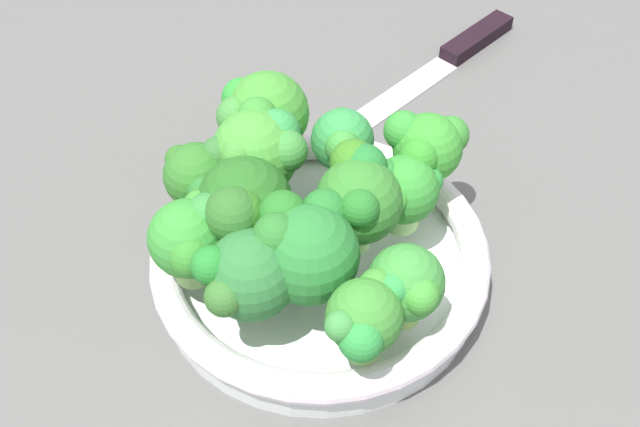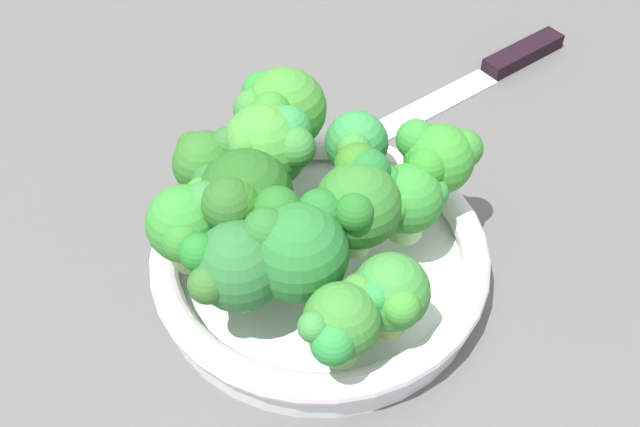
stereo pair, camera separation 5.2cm
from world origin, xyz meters
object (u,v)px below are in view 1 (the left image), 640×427
(broccoli_floret_1, at_px, (342,141))
(broccoli_floret_11, at_px, (364,319))
(broccoli_floret_10, at_px, (426,147))
(broccoli_floret_0, at_px, (406,285))
(broccoli_floret_9, at_px, (402,190))
(broccoli_floret_8, at_px, (260,152))
(bowl, at_px, (320,258))
(broccoli_floret_3, at_px, (359,195))
(broccoli_floret_6, at_px, (305,247))
(knife, at_px, (448,59))
(broccoli_floret_5, at_px, (262,113))
(broccoli_floret_4, at_px, (242,208))
(broccoli_floret_2, at_px, (247,276))
(broccoli_floret_7, at_px, (192,237))

(broccoli_floret_1, height_order, broccoli_floret_11, broccoli_floret_11)
(broccoli_floret_10, bearing_deg, broccoli_floret_0, 110.81)
(broccoli_floret_9, bearing_deg, broccoli_floret_8, 17.90)
(bowl, xyz_separation_m, broccoli_floret_11, (-0.07, 0.07, 0.06))
(broccoli_floret_0, xyz_separation_m, broccoli_floret_1, (0.10, -0.10, -0.00))
(broccoli_floret_3, xyz_separation_m, broccoli_floret_6, (0.01, 0.06, -0.00))
(broccoli_floret_0, bearing_deg, knife, -70.70)
(broccoli_floret_5, height_order, broccoli_floret_10, broccoli_floret_5)
(broccoli_floret_1, relative_size, broccoli_floret_11, 0.92)
(broccoli_floret_4, bearing_deg, broccoli_floret_3, -141.50)
(broccoli_floret_2, bearing_deg, broccoli_floret_10, -105.38)
(broccoli_floret_2, height_order, broccoli_floret_11, broccoli_floret_2)
(broccoli_floret_3, bearing_deg, broccoli_floret_4, 38.50)
(broccoli_floret_8, height_order, knife, broccoli_floret_8)
(broccoli_floret_11, bearing_deg, bowl, -42.57)
(bowl, height_order, broccoli_floret_6, broccoli_floret_6)
(broccoli_floret_2, xyz_separation_m, broccoli_floret_11, (-0.08, -0.01, -0.00))
(broccoli_floret_5, distance_m, broccoli_floret_7, 0.12)
(broccoli_floret_2, bearing_deg, broccoli_floret_4, -50.97)
(broccoli_floret_2, bearing_deg, knife, -86.02)
(broccoli_floret_10, xyz_separation_m, knife, (0.07, -0.21, -0.08))
(broccoli_floret_11, bearing_deg, broccoli_floret_4, -15.24)
(broccoli_floret_10, bearing_deg, bowl, 65.86)
(broccoli_floret_3, distance_m, broccoli_floret_7, 0.12)
(broccoli_floret_11, bearing_deg, broccoli_floret_9, -74.31)
(broccoli_floret_4, relative_size, broccoli_floret_7, 1.14)
(broccoli_floret_6, bearing_deg, broccoli_floret_1, -71.24)
(bowl, height_order, broccoli_floret_10, broccoli_floret_10)
(broccoli_floret_0, distance_m, broccoli_floret_10, 0.12)
(broccoli_floret_5, relative_size, knife, 0.30)
(broccoli_floret_0, xyz_separation_m, broccoli_floret_2, (0.09, 0.05, 0.00))
(broccoli_floret_1, bearing_deg, broccoli_floret_8, 57.66)
(broccoli_floret_4, bearing_deg, knife, -91.35)
(broccoli_floret_11, bearing_deg, broccoli_floret_5, -36.99)
(broccoli_floret_2, bearing_deg, broccoli_floret_6, -120.76)
(broccoli_floret_9, height_order, broccoli_floret_11, same)
(broccoli_floret_9, distance_m, broccoli_floret_11, 0.12)
(bowl, distance_m, broccoli_floret_2, 0.10)
(bowl, bearing_deg, broccoli_floret_6, 109.38)
(broccoli_floret_2, xyz_separation_m, broccoli_floret_4, (0.03, -0.04, 0.01))
(broccoli_floret_3, height_order, broccoli_floret_8, broccoli_floret_8)
(broccoli_floret_7, relative_size, broccoli_floret_8, 0.84)
(broccoli_floret_5, distance_m, broccoli_floret_10, 0.13)
(broccoli_floret_5, relative_size, broccoli_floret_9, 1.30)
(broccoli_floret_7, bearing_deg, broccoli_floret_6, -158.77)
(broccoli_floret_6, height_order, broccoli_floret_7, broccoli_floret_6)
(broccoli_floret_1, height_order, broccoli_floret_6, broccoli_floret_6)
(bowl, height_order, broccoli_floret_11, broccoli_floret_11)
(broccoli_floret_2, relative_size, broccoli_floret_7, 1.03)
(bowl, xyz_separation_m, broccoli_floret_1, (0.02, -0.07, 0.05))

